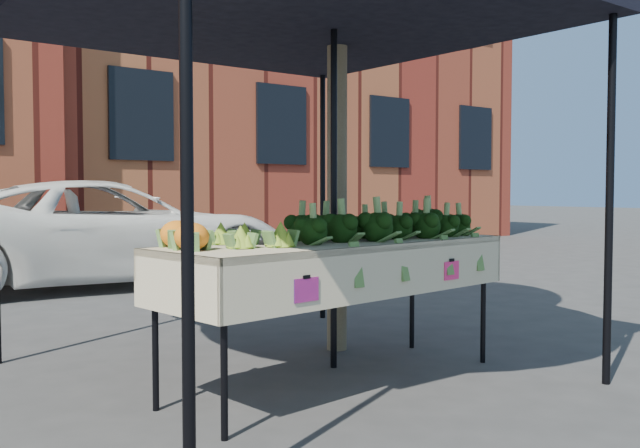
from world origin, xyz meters
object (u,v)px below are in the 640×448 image
(street_tree, at_px, (337,60))
(table, at_px, (340,313))
(canopy, at_px, (285,167))
(vehicle, at_px, (106,96))

(street_tree, bearing_deg, table, -128.19)
(table, xyz_separation_m, canopy, (-0.13, 0.41, 0.92))
(table, relative_size, vehicle, 0.51)
(vehicle, bearing_deg, street_tree, -172.79)
(canopy, bearing_deg, table, -72.94)
(vehicle, relative_size, street_tree, 1.10)
(table, bearing_deg, street_tree, 51.81)
(canopy, height_order, street_tree, street_tree)
(canopy, bearing_deg, vehicle, 81.78)
(table, bearing_deg, vehicle, 83.72)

